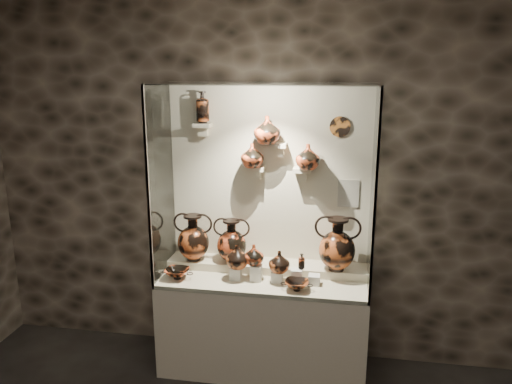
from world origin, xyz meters
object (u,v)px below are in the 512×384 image
at_px(amphora_mid, 232,241).
at_px(jug_b, 254,255).
at_px(kylix_right, 297,284).
at_px(lekythos_tall, 203,105).
at_px(kylix_left, 177,273).
at_px(amphora_right, 337,244).
at_px(jug_a, 237,256).
at_px(lekythos_small, 302,260).
at_px(amphora_left, 193,237).
at_px(ovoid_vase_b, 267,130).
at_px(jug_c, 279,262).
at_px(ovoid_vase_c, 308,157).
at_px(ovoid_vase_a, 252,155).

bearing_deg(amphora_mid, jug_b, -17.42).
relative_size(kylix_right, lekythos_tall, 0.82).
height_order(jug_b, kylix_right, jug_b).
distance_m(kylix_left, kylix_right, 0.99).
distance_m(amphora_right, jug_a, 0.82).
bearing_deg(lekythos_small, kylix_right, -112.78).
height_order(amphora_right, kylix_left, amphora_right).
bearing_deg(lekythos_tall, amphora_left, -146.76).
height_order(amphora_left, kylix_right, amphora_left).
height_order(amphora_mid, ovoid_vase_b, ovoid_vase_b).
bearing_deg(kylix_right, kylix_left, 175.78).
bearing_deg(jug_a, jug_c, 17.52).
height_order(amphora_mid, ovoid_vase_c, ovoid_vase_c).
distance_m(amphora_mid, jug_c, 0.48).
bearing_deg(kylix_left, jug_c, -3.03).
relative_size(jug_b, lekythos_tall, 0.58).
bearing_deg(amphora_left, ovoid_vase_b, 6.63).
bearing_deg(ovoid_vase_b, jug_b, -119.92).
bearing_deg(lekythos_tall, kylix_right, -44.10).
bearing_deg(kylix_right, ovoid_vase_c, 83.29).
distance_m(amphora_right, jug_b, 0.68).
height_order(amphora_mid, lekythos_small, amphora_mid).
height_order(amphora_mid, jug_c, amphora_mid).
bearing_deg(lekythos_tall, jug_b, -47.39).
bearing_deg(kylix_left, amphora_left, 67.66).
xyz_separation_m(jug_c, kylix_left, (-0.83, -0.06, -0.13)).
xyz_separation_m(lekythos_small, lekythos_tall, (-0.86, 0.27, 1.19)).
height_order(jug_b, jug_c, jug_b).
height_order(amphora_right, ovoid_vase_c, ovoid_vase_c).
bearing_deg(amphora_mid, amphora_left, -157.36).
xyz_separation_m(kylix_right, ovoid_vase_a, (-0.42, 0.37, 0.94)).
bearing_deg(kylix_left, amphora_mid, 26.14).
distance_m(amphora_mid, ovoid_vase_a, 0.75).
relative_size(amphora_right, jug_b, 2.63).
bearing_deg(lekythos_small, jug_c, 174.73).
bearing_deg(jug_c, kylix_right, -38.39).
height_order(amphora_left, lekythos_small, amphora_left).
bearing_deg(lekythos_small, ovoid_vase_c, 72.55).
bearing_deg(ovoid_vase_a, kylix_right, -54.73).
height_order(amphora_right, kylix_right, amphora_right).
xyz_separation_m(jug_a, ovoid_vase_c, (0.53, 0.25, 0.79)).
xyz_separation_m(amphora_left, amphora_right, (1.22, -0.02, 0.02)).
height_order(lekythos_small, ovoid_vase_b, ovoid_vase_b).
height_order(jug_b, kylix_left, jug_b).
bearing_deg(jug_a, kylix_right, 4.61).
relative_size(jug_c, kylix_right, 0.74).
xyz_separation_m(amphora_left, ovoid_vase_a, (0.50, 0.07, 0.71)).
bearing_deg(lekythos_small, amphora_left, 156.20).
relative_size(lekythos_small, kylix_left, 0.56).
relative_size(amphora_mid, ovoid_vase_b, 1.68).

